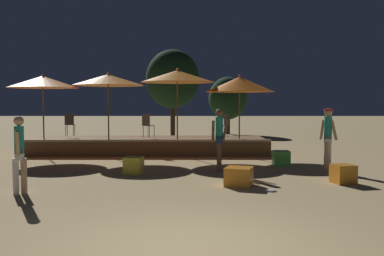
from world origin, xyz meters
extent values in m
plane|color=tan|center=(0.00, 0.00, 0.00)|extent=(120.00, 120.00, 0.00)
cube|color=brown|center=(-1.71, 11.34, 0.28)|extent=(9.27, 2.97, 0.55)
cube|color=#CCB793|center=(-1.71, 9.89, 0.59)|extent=(9.27, 0.12, 0.08)
cylinder|color=brown|center=(-2.99, 9.95, 1.29)|extent=(0.05, 0.05, 2.58)
cone|color=orange|center=(-2.99, 9.95, 2.78)|extent=(2.61, 2.61, 0.40)
sphere|color=orange|center=(-2.99, 9.95, 3.02)|extent=(0.08, 0.08, 0.08)
cylinder|color=brown|center=(1.79, 10.12, 1.18)|extent=(0.05, 0.05, 2.36)
cone|color=orange|center=(1.79, 10.12, 2.63)|extent=(2.51, 2.51, 0.55)
sphere|color=orange|center=(1.79, 10.12, 2.95)|extent=(0.08, 0.08, 0.08)
cylinder|color=brown|center=(-5.42, 10.14, 1.25)|extent=(0.05, 0.05, 2.51)
cone|color=orange|center=(-5.42, 10.14, 2.72)|extent=(2.56, 2.56, 0.43)
sphere|color=orange|center=(-5.42, 10.14, 2.98)|extent=(0.08, 0.08, 0.08)
cylinder|color=brown|center=(-0.50, 10.30, 1.36)|extent=(0.05, 0.05, 2.72)
cone|color=orange|center=(-0.50, 10.30, 2.94)|extent=(2.72, 2.72, 0.44)
sphere|color=orange|center=(-0.50, 10.30, 3.20)|extent=(0.08, 0.08, 0.08)
cube|color=orange|center=(1.15, 4.41, 0.22)|extent=(0.75, 0.75, 0.44)
cube|color=#4CC651|center=(2.82, 7.64, 0.23)|extent=(0.51, 0.51, 0.46)
cube|color=orange|center=(3.71, 4.70, 0.23)|extent=(0.58, 0.58, 0.46)
cube|color=yellow|center=(-1.56, 6.12, 0.23)|extent=(0.55, 0.55, 0.46)
cylinder|color=white|center=(-3.70, 3.46, 0.39)|extent=(0.13, 0.13, 0.77)
cylinder|color=tan|center=(-3.54, 3.49, 0.39)|extent=(0.13, 0.13, 0.77)
cylinder|color=white|center=(-3.62, 3.47, 0.85)|extent=(0.20, 0.20, 0.24)
cylinder|color=teal|center=(-3.62, 3.47, 1.17)|extent=(0.20, 0.20, 0.59)
cylinder|color=tan|center=(-3.59, 3.31, 1.10)|extent=(0.11, 0.20, 0.53)
cylinder|color=tan|center=(-3.65, 3.63, 1.10)|extent=(0.09, 0.09, 0.52)
sphere|color=tan|center=(-3.62, 3.47, 1.57)|extent=(0.21, 0.21, 0.21)
cylinder|color=white|center=(3.96, 6.58, 0.42)|extent=(0.13, 0.13, 0.83)
cylinder|color=tan|center=(3.85, 6.45, 0.42)|extent=(0.13, 0.13, 0.83)
cylinder|color=white|center=(3.91, 6.52, 0.91)|extent=(0.21, 0.21, 0.24)
cylinder|color=teal|center=(3.91, 6.52, 1.25)|extent=(0.21, 0.21, 0.64)
cylinder|color=tan|center=(3.77, 6.63, 1.18)|extent=(0.17, 0.16, 0.57)
cylinder|color=tan|center=(4.04, 6.40, 1.18)|extent=(0.22, 0.20, 0.57)
sphere|color=tan|center=(3.91, 6.52, 1.68)|extent=(0.23, 0.23, 0.23)
cylinder|color=#B22D33|center=(3.91, 6.52, 1.75)|extent=(0.25, 0.25, 0.07)
cylinder|color=#2D4C7F|center=(0.82, 6.62, 0.41)|extent=(0.13, 0.13, 0.82)
cylinder|color=brown|center=(0.82, 6.44, 0.41)|extent=(0.13, 0.13, 0.82)
cylinder|color=#2D4C7F|center=(0.82, 6.53, 0.90)|extent=(0.21, 0.21, 0.24)
cylinder|color=teal|center=(0.82, 6.53, 1.24)|extent=(0.21, 0.21, 0.63)
cylinder|color=brown|center=(0.65, 6.53, 1.17)|extent=(0.09, 0.08, 0.56)
cylinder|color=brown|center=(1.00, 6.53, 1.17)|extent=(0.21, 0.08, 0.56)
sphere|color=brown|center=(0.82, 6.53, 1.67)|extent=(0.22, 0.22, 0.22)
cylinder|color=#47474C|center=(-1.42, 10.96, 0.86)|extent=(0.02, 0.02, 0.45)
cylinder|color=#47474C|center=(-1.67, 11.12, 0.86)|extent=(0.02, 0.02, 0.45)
cylinder|color=#47474C|center=(-1.58, 10.70, 0.86)|extent=(0.02, 0.02, 0.45)
cylinder|color=#47474C|center=(-1.83, 10.86, 0.86)|extent=(0.02, 0.02, 0.45)
cylinder|color=#47474C|center=(-1.63, 10.91, 1.08)|extent=(0.40, 0.40, 0.02)
cube|color=#47474C|center=(-1.72, 10.77, 1.31)|extent=(0.32, 0.22, 0.45)
cylinder|color=#2D3338|center=(-4.74, 11.82, 0.86)|extent=(0.02, 0.02, 0.45)
cylinder|color=#2D3338|center=(-5.03, 11.79, 0.86)|extent=(0.02, 0.02, 0.45)
cylinder|color=#2D3338|center=(-4.71, 11.52, 0.86)|extent=(0.02, 0.02, 0.45)
cylinder|color=#2D3338|center=(-5.01, 11.49, 0.86)|extent=(0.02, 0.02, 0.45)
cylinder|color=#2D3338|center=(-4.87, 11.66, 1.08)|extent=(0.40, 0.40, 0.02)
cube|color=#2D3338|center=(-4.86, 11.49, 1.31)|extent=(0.36, 0.06, 0.45)
cylinder|color=#2D3338|center=(1.04, 11.00, 0.86)|extent=(0.02, 0.02, 0.45)
cylinder|color=#2D3338|center=(1.16, 10.73, 0.86)|extent=(0.02, 0.02, 0.45)
cylinder|color=#2D3338|center=(1.31, 11.13, 0.86)|extent=(0.02, 0.02, 0.45)
cylinder|color=#2D3338|center=(1.44, 10.86, 0.86)|extent=(0.02, 0.02, 0.45)
cylinder|color=#2D3338|center=(1.24, 10.93, 1.08)|extent=(0.40, 0.40, 0.02)
cube|color=#2D3338|center=(1.39, 11.00, 1.31)|extent=(0.18, 0.34, 0.45)
cylinder|color=white|center=(1.78, 3.78, 0.02)|extent=(0.24, 0.24, 0.03)
cylinder|color=#3D2B1C|center=(2.32, 21.47, 0.58)|extent=(0.28, 0.28, 1.16)
ellipsoid|color=#19381E|center=(2.32, 21.47, 2.26)|extent=(2.44, 2.44, 2.69)
cylinder|color=#3D2B1C|center=(-1.10, 20.01, 0.98)|extent=(0.28, 0.28, 1.96)
ellipsoid|color=black|center=(-1.10, 20.01, 3.39)|extent=(3.18, 3.18, 3.50)
camera|label=1|loc=(0.05, -5.56, 1.94)|focal=40.00mm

